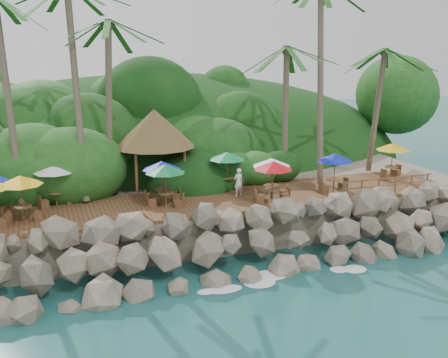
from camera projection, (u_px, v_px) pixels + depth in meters
name	position (u px, v px, depth m)	size (l,w,h in m)	color
ground	(268.00, 282.00, 24.24)	(140.00, 140.00, 0.00)	#19514F
land_base	(178.00, 178.00, 38.60)	(32.00, 25.20, 2.10)	gray
jungle_hill	(156.00, 170.00, 45.70)	(44.80, 28.00, 15.40)	#143811
seawall	(251.00, 243.00, 25.79)	(29.00, 4.00, 2.30)	gray
terrace	(224.00, 200.00, 29.18)	(26.00, 5.00, 0.20)	brown
jungle_foliage	(182.00, 196.00, 37.94)	(44.00, 16.00, 12.00)	#143811
foam_line	(265.00, 278.00, 24.51)	(25.20, 0.80, 0.06)	white
palms	(207.00, 15.00, 29.15)	(27.81, 7.46, 13.09)	brown
palapa	(154.00, 128.00, 30.79)	(4.74, 4.74, 4.60)	brown
dining_clusters	(181.00, 169.00, 27.88)	(25.31, 5.27, 2.27)	brown
railing	(387.00, 184.00, 29.73)	(6.10, 0.10, 1.00)	brown
waiter	(238.00, 182.00, 29.45)	(0.57, 0.38, 1.57)	white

